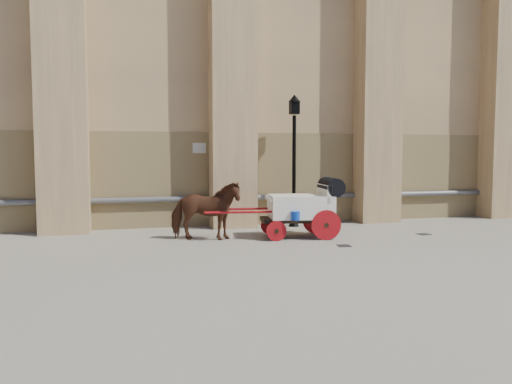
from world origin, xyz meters
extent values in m
plane|color=slate|center=(0.00, 0.00, 0.00)|extent=(90.00, 90.00, 0.00)
cube|color=olive|center=(2.00, 4.15, 1.50)|extent=(44.00, 0.35, 3.00)
cylinder|color=#59595B|center=(2.00, 3.88, 0.90)|extent=(42.00, 0.18, 0.18)
cube|color=beige|center=(-2.00, 3.97, 2.50)|extent=(0.42, 0.04, 0.32)
imported|color=#5B301D|center=(-2.22, 1.38, 0.79)|extent=(2.03, 1.27, 1.59)
cube|color=black|center=(0.33, 1.24, 0.50)|extent=(2.09, 1.16, 0.11)
cube|color=white|center=(0.42, 1.23, 0.86)|extent=(1.85, 1.34, 0.63)
cube|color=white|center=(1.09, 1.14, 1.22)|extent=(0.28, 1.14, 0.50)
cube|color=white|center=(-0.35, 1.33, 1.08)|extent=(0.44, 1.03, 0.09)
cylinder|color=black|center=(1.27, 1.11, 1.40)|extent=(0.65, 1.19, 0.51)
cylinder|color=#A20E13|center=(0.92, 0.59, 0.41)|extent=(0.81, 0.16, 0.81)
cylinder|color=#A20E13|center=(1.07, 1.70, 0.41)|extent=(0.81, 0.16, 0.81)
cylinder|color=#A20E13|center=(-0.42, 0.77, 0.27)|extent=(0.54, 0.12, 0.54)
cylinder|color=#A20E13|center=(-0.27, 1.88, 0.27)|extent=(0.54, 0.12, 0.54)
cylinder|color=#A20E13|center=(-1.21, 1.03, 0.77)|extent=(2.16, 0.35, 0.06)
cylinder|color=#A20E13|center=(-1.10, 1.84, 0.77)|extent=(2.16, 0.35, 0.06)
cylinder|color=#0C3BAF|center=(0.06, 0.63, 0.68)|extent=(0.23, 0.23, 0.23)
cylinder|color=black|center=(0.91, 3.24, 1.76)|extent=(0.12, 0.12, 3.52)
cone|color=black|center=(0.91, 3.24, 0.18)|extent=(0.35, 0.35, 0.35)
cube|color=black|center=(0.91, 3.24, 3.76)|extent=(0.27, 0.27, 0.41)
cone|color=black|center=(0.91, 3.24, 4.06)|extent=(0.39, 0.39, 0.23)
cube|color=black|center=(1.02, -0.34, 0.01)|extent=(0.36, 0.36, 0.01)
cube|color=black|center=(4.02, 0.77, 0.01)|extent=(0.37, 0.37, 0.01)
camera|label=1|loc=(-4.24, -11.77, 2.31)|focal=35.00mm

